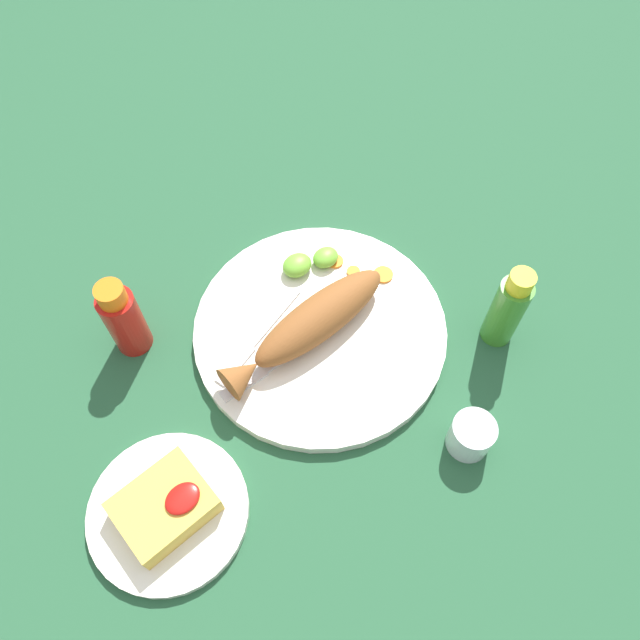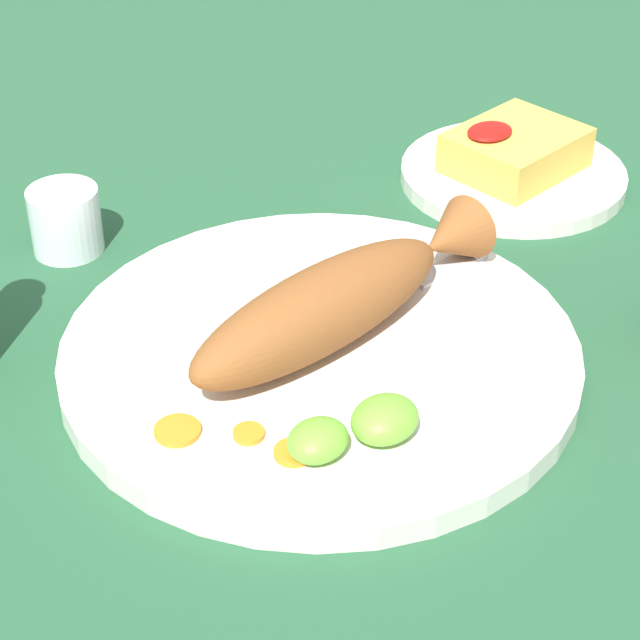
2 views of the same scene
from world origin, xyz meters
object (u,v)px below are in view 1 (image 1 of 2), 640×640
hot_sauce_bottle_red (124,319)px  salt_cup (470,436)px  fried_fish (310,324)px  main_plate (320,330)px  fork_far (255,341)px  hot_sauce_bottle_green (508,309)px  side_plate_fries (169,511)px  fork_near (271,367)px

hot_sauce_bottle_red → salt_cup: size_ratio=2.41×
fried_fish → hot_sauce_bottle_red: (-0.19, 0.17, 0.02)m
main_plate → salt_cup: bearing=-81.4°
fried_fish → salt_cup: (0.06, -0.25, -0.02)m
fried_fish → fork_far: fried_fish is taller
fork_far → hot_sauce_bottle_green: size_ratio=1.23×
hot_sauce_bottle_green → salt_cup: size_ratio=2.58×
fork_far → salt_cup: salt_cup is taller
side_plate_fries → salt_cup: bearing=-27.5°
fried_fish → hot_sauce_bottle_green: bearing=-38.5°
main_plate → side_plate_fries: 0.32m
fried_fish → hot_sauce_bottle_red: size_ratio=1.98×
hot_sauce_bottle_green → side_plate_fries: size_ratio=0.74×
fried_fish → fork_far: 0.08m
hot_sauce_bottle_red → salt_cup: bearing=-59.2°
fried_fish → fork_near: (-0.08, -0.00, -0.03)m
fried_fish → fork_near: fried_fish is taller
fork_near → side_plate_fries: size_ratio=0.92×
fried_fish → salt_cup: bearing=-77.4°
fork_far → hot_sauce_bottle_green: hot_sauce_bottle_green is taller
fork_near → side_plate_fries: bearing=21.3°
main_plate → fried_fish: (-0.02, 0.00, 0.04)m
fried_fish → salt_cup: fried_fish is taller
fried_fish → hot_sauce_bottle_red: hot_sauce_bottle_red is taller
hot_sauce_bottle_red → fork_far: bearing=-44.4°
side_plate_fries → fork_far: bearing=26.7°
hot_sauce_bottle_red → side_plate_fries: (-0.10, -0.24, -0.06)m
salt_cup → fork_far: bearing=112.8°
fork_near → hot_sauce_bottle_red: size_ratio=1.34×
fork_far → hot_sauce_bottle_red: bearing=-58.9°
fried_fish → fork_near: size_ratio=1.48×
salt_cup → hot_sauce_bottle_green: bearing=28.7°
main_plate → side_plate_fries: bearing=-167.0°
fork_near → hot_sauce_bottle_green: hot_sauce_bottle_green is taller
fork_near → fork_far: (0.01, 0.05, 0.00)m
main_plate → hot_sauce_bottle_red: hot_sauce_bottle_red is taller
fork_far → fork_near: bearing=66.0°
hot_sauce_bottle_red → hot_sauce_bottle_green: hot_sauce_bottle_green is taller
fork_near → salt_cup: size_ratio=3.22×
hot_sauce_bottle_red → side_plate_fries: 0.26m
fried_fish → side_plate_fries: (-0.29, -0.07, -0.04)m
hot_sauce_bottle_green → side_plate_fries: hot_sauce_bottle_green is taller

